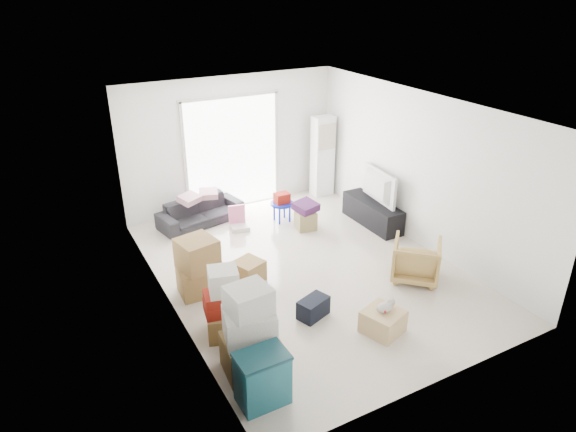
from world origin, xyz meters
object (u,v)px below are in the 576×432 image
at_px(television, 374,198).
at_px(kids_table, 282,201).
at_px(ac_tower, 322,156).
at_px(storage_bins, 262,378).
at_px(wood_crate, 383,321).
at_px(sofa, 200,208).
at_px(tv_console, 372,213).
at_px(ottoman, 306,220).
at_px(armchair, 416,258).

height_order(television, kids_table, television).
xyz_separation_m(television, kids_table, (-1.48, 0.96, -0.13)).
height_order(ac_tower, storage_bins, ac_tower).
bearing_deg(kids_table, wood_crate, -96.59).
bearing_deg(television, sofa, 66.95).
distance_m(tv_console, storage_bins, 5.01).
xyz_separation_m(kids_table, wood_crate, (-0.43, -3.74, -0.26)).
relative_size(ac_tower, sofa, 1.06).
distance_m(ac_tower, ottoman, 1.92).
xyz_separation_m(tv_console, armchair, (-0.61, -1.94, 0.13)).
relative_size(kids_table, wood_crate, 1.22).
relative_size(armchair, ottoman, 2.06).
distance_m(television, ottoman, 1.37).
height_order(tv_console, storage_bins, storage_bins).
bearing_deg(wood_crate, armchair, 32.98).
bearing_deg(ac_tower, ottoman, -131.70).
distance_m(ac_tower, tv_console, 1.89).
height_order(armchair, kids_table, armchair).
height_order(ottoman, kids_table, kids_table).
bearing_deg(ac_tower, wood_crate, -112.20).
bearing_deg(wood_crate, sofa, 102.87).
relative_size(ac_tower, kids_table, 2.96).
xyz_separation_m(television, sofa, (-2.92, 1.63, -0.22)).
distance_m(television, armchair, 2.04).
height_order(ac_tower, television, ac_tower).
height_order(television, sofa, sofa).
bearing_deg(ac_tower, storage_bins, -127.98).
relative_size(ac_tower, tv_console, 1.22).
xyz_separation_m(armchair, kids_table, (-0.87, 2.90, 0.05)).
distance_m(tv_console, television, 0.31).
xyz_separation_m(television, wood_crate, (-1.91, -2.78, -0.39)).
bearing_deg(tv_console, kids_table, 146.99).
bearing_deg(tv_console, ottoman, 160.21).
bearing_deg(television, armchair, 168.67).
height_order(tv_console, ottoman, tv_console).
bearing_deg(kids_table, ac_tower, 29.87).
distance_m(television, kids_table, 1.77).
relative_size(television, ottoman, 3.03).
bearing_deg(wood_crate, storage_bins, -169.49).
xyz_separation_m(tv_console, television, (0.00, 0.00, 0.31)).
bearing_deg(sofa, wood_crate, -88.44).
bearing_deg(sofa, storage_bins, -112.89).
relative_size(television, storage_bins, 1.63).
height_order(kids_table, wood_crate, kids_table).
distance_m(sofa, armchair, 4.25).
height_order(ottoman, wood_crate, ottoman).
xyz_separation_m(sofa, ottoman, (1.68, -1.19, -0.15)).
relative_size(sofa, storage_bins, 2.50).
height_order(tv_console, wood_crate, tv_console).
xyz_separation_m(armchair, wood_crate, (-1.30, -0.85, -0.21)).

